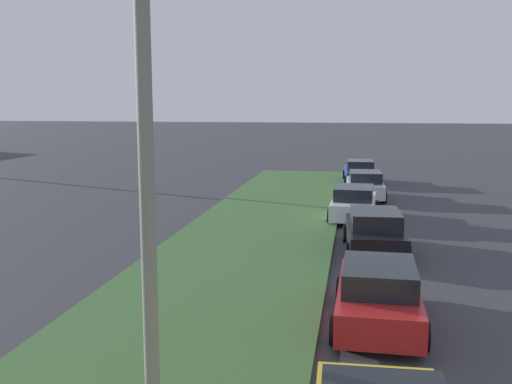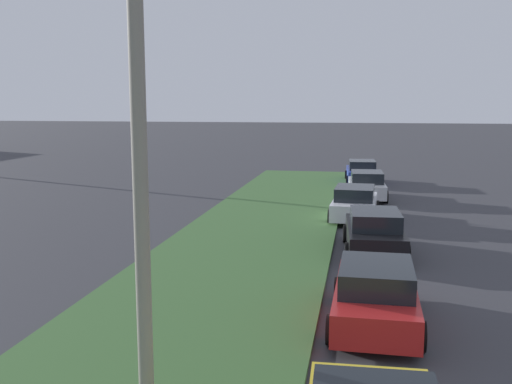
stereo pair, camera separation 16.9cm
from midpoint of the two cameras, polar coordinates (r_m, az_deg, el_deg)
grass_median at (r=13.63m, az=-7.24°, el=-12.75°), size 60.00×6.00×0.12m
parked_car_red at (r=13.74m, az=11.53°, el=-9.79°), size 4.33×2.08×1.47m
parked_car_black at (r=20.13m, az=11.30°, el=-3.85°), size 4.39×2.20×1.47m
parked_car_white at (r=25.69m, az=9.37°, el=-1.08°), size 4.38×2.18×1.47m
parked_car_silver at (r=31.38m, az=10.47°, el=0.66°), size 4.38×2.17×1.47m
parked_car_blue at (r=37.41m, az=9.98°, el=1.95°), size 4.39×2.19×1.47m
streetlight at (r=8.88m, az=-9.00°, el=4.44°), size 1.07×2.81×7.50m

